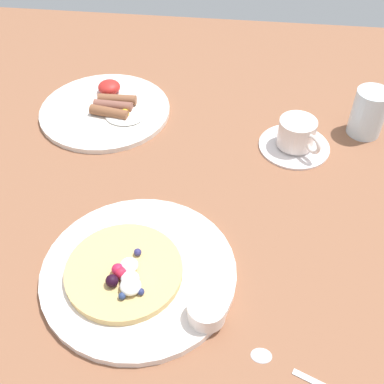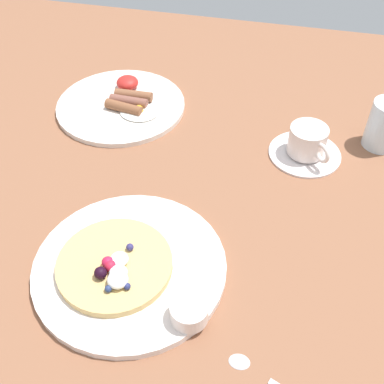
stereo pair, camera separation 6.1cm
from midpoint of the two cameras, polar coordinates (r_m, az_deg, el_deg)
name	(u,v)px [view 2 (the right image)]	position (r cm, az deg, el deg)	size (l,w,h in cm)	color
ground_plane	(177,212)	(82.69, 0.35, -2.46)	(197.14, 144.12, 3.00)	brown
pancake_plate	(130,267)	(72.93, -5.05, -8.99)	(29.13, 29.13, 1.28)	white
pancake_with_berries	(115,265)	(71.47, -6.81, -8.80)	(17.24, 17.24, 3.09)	tan
syrup_ramekin	(189,312)	(66.09, 2.36, -14.23)	(5.25, 5.25, 2.75)	white
breakfast_plate	(121,106)	(103.95, -6.82, 10.16)	(27.17, 27.17, 1.06)	white
fried_breakfast	(130,97)	(103.49, -5.70, 11.12)	(11.66, 14.31, 2.84)	brown
coffee_saucer	(305,153)	(94.32, 15.12, 4.47)	(13.68, 13.68, 0.83)	silver
coffee_cup	(308,140)	(92.26, 15.55, 5.91)	(7.84, 8.85, 5.36)	white
teaspoon	(261,375)	(65.81, 11.00, -20.75)	(13.79, 6.38, 0.60)	silver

